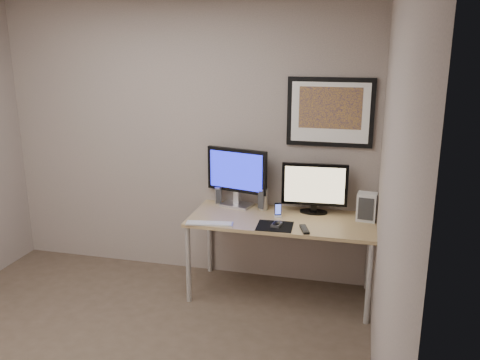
{
  "coord_description": "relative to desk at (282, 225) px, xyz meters",
  "views": [
    {
      "loc": [
        1.65,
        -2.77,
        2.23
      ],
      "look_at": [
        0.69,
        1.1,
        1.12
      ],
      "focal_mm": 38.0,
      "sensor_mm": 36.0,
      "label": 1
    }
  ],
  "objects": [
    {
      "name": "mouse",
      "position": [
        -0.01,
        -0.2,
        0.09
      ],
      "size": [
        0.08,
        0.12,
        0.04
      ],
      "primitive_type": "ellipsoid",
      "rotation": [
        0.0,
        0.0,
        -0.14
      ],
      "color": "black",
      "rests_on": "mousepad"
    },
    {
      "name": "mousepad",
      "position": [
        -0.02,
        -0.21,
        0.07
      ],
      "size": [
        0.31,
        0.28,
        0.0
      ],
      "primitive_type": "cube",
      "rotation": [
        0.0,
        0.0,
        0.05
      ],
      "color": "black",
      "rests_on": "desk"
    },
    {
      "name": "monitor_large",
      "position": [
        -0.46,
        0.24,
        0.37
      ],
      "size": [
        0.59,
        0.25,
        0.54
      ],
      "rotation": [
        0.0,
        0.0,
        -0.24
      ],
      "color": "silver",
      "rests_on": "desk"
    },
    {
      "name": "speaker_right",
      "position": [
        -0.2,
        0.2,
        0.17
      ],
      "size": [
        0.1,
        0.1,
        0.2
      ],
      "primitive_type": "cylinder",
      "rotation": [
        0.0,
        0.0,
        -0.4
      ],
      "color": "silver",
      "rests_on": "desk"
    },
    {
      "name": "keyboard",
      "position": [
        -0.57,
        -0.29,
        0.07
      ],
      "size": [
        0.41,
        0.16,
        0.01
      ],
      "primitive_type": "cube",
      "rotation": [
        0.0,
        0.0,
        0.14
      ],
      "color": "silver",
      "rests_on": "desk"
    },
    {
      "name": "framed_art",
      "position": [
        0.35,
        0.33,
        0.96
      ],
      "size": [
        0.75,
        0.04,
        0.6
      ],
      "color": "black",
      "rests_on": "room"
    },
    {
      "name": "monitor_tv",
      "position": [
        0.25,
        0.21,
        0.31
      ],
      "size": [
        0.58,
        0.15,
        0.45
      ],
      "rotation": [
        0.0,
        0.0,
        0.07
      ],
      "color": "black",
      "rests_on": "desk"
    },
    {
      "name": "desk",
      "position": [
        0.0,
        0.0,
        0.0
      ],
      "size": [
        1.6,
        0.7,
        0.73
      ],
      "color": "#9E764C",
      "rests_on": "floor"
    },
    {
      "name": "remote",
      "position": [
        0.23,
        -0.24,
        0.08
      ],
      "size": [
        0.11,
        0.19,
        0.02
      ],
      "primitive_type": "cube",
      "rotation": [
        0.0,
        0.0,
        0.31
      ],
      "color": "black",
      "rests_on": "desk"
    },
    {
      "name": "phone_dock",
      "position": [
        -0.04,
        0.03,
        0.13
      ],
      "size": [
        0.08,
        0.08,
        0.13
      ],
      "primitive_type": "cube",
      "rotation": [
        0.0,
        0.0,
        0.32
      ],
      "color": "black",
      "rests_on": "desk"
    },
    {
      "name": "speaker_left",
      "position": [
        -0.65,
        0.26,
        0.15
      ],
      "size": [
        0.08,
        0.08,
        0.16
      ],
      "primitive_type": "cylinder",
      "rotation": [
        0.0,
        0.0,
        0.31
      ],
      "color": "silver",
      "rests_on": "desk"
    },
    {
      "name": "room",
      "position": [
        -1.0,
        -0.9,
        0.98
      ],
      "size": [
        3.6,
        3.6,
        3.6
      ],
      "color": "white",
      "rests_on": "ground"
    },
    {
      "name": "fan_unit",
      "position": [
        0.71,
        0.12,
        0.19
      ],
      "size": [
        0.17,
        0.14,
        0.25
      ],
      "primitive_type": "cube",
      "rotation": [
        0.0,
        0.0,
        -0.12
      ],
      "color": "silver",
      "rests_on": "desk"
    }
  ]
}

